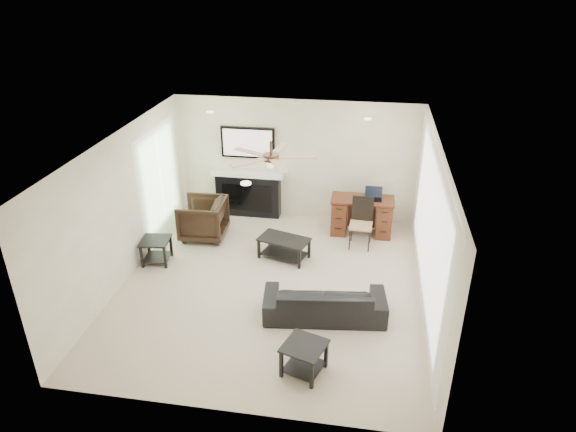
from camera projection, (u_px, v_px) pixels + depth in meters
name	position (u px, v px, depth m)	size (l,w,h in m)	color
room_shell	(283.00, 193.00, 7.96)	(5.50, 5.54, 2.52)	#BAAE96
sofa	(325.00, 301.00, 7.80)	(1.86, 0.73, 0.54)	black
armchair	(203.00, 219.00, 10.02)	(0.84, 0.87, 0.79)	black
coffee_table	(284.00, 248.00, 9.38)	(0.90, 0.50, 0.40)	black
end_table_near	(304.00, 358.00, 6.74)	(0.52, 0.52, 0.45)	black
end_table_left	(157.00, 251.00, 9.25)	(0.50, 0.50, 0.45)	black
fireplace_unit	(248.00, 173.00, 10.66)	(1.52, 0.34, 1.91)	black
desk	(362.00, 216.00, 10.16)	(1.22, 0.56, 0.76)	#402410
desk_chair	(361.00, 224.00, 9.63)	(0.42, 0.44, 0.97)	black
laptop	(374.00, 194.00, 9.89)	(0.33, 0.24, 0.23)	black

